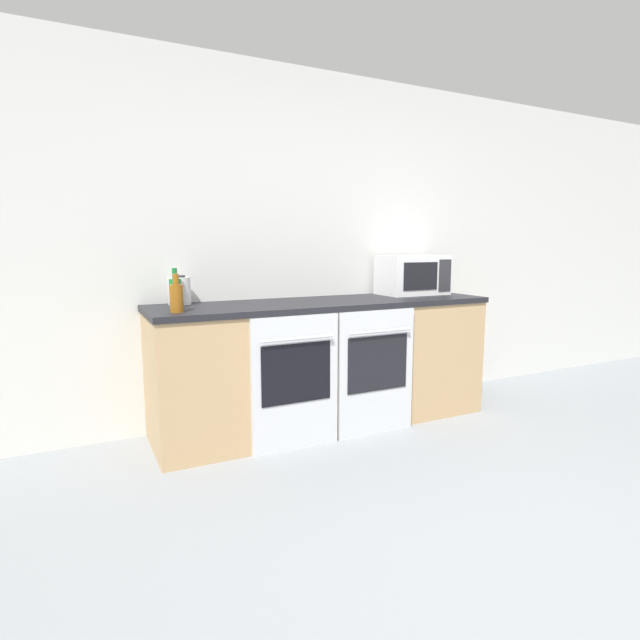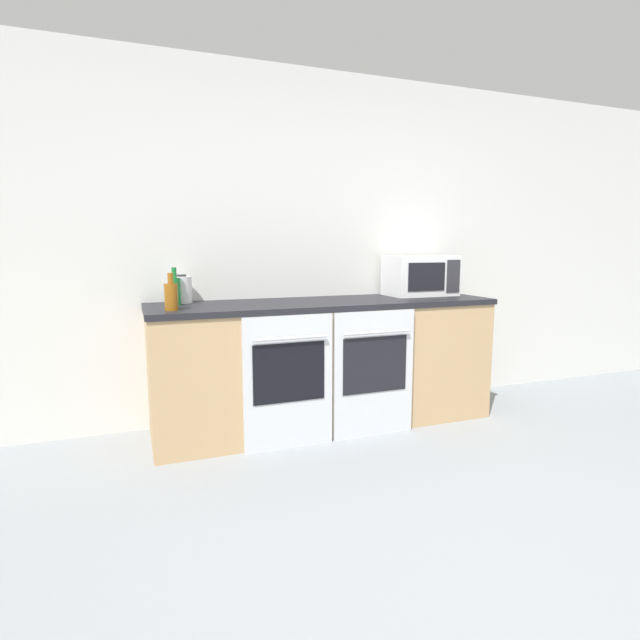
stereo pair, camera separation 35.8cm
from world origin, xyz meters
The scene contains 9 objects.
ground_plane centered at (0.00, 0.00, 0.00)m, with size 16.00×16.00×0.00m, color gray.
wall_back centered at (0.00, 2.44, 1.30)m, with size 10.00×0.06×2.60m.
counter_back centered at (0.00, 2.08, 0.46)m, with size 2.48×0.68×0.91m.
oven_left centered at (-0.39, 1.74, 0.44)m, with size 0.59×0.06×0.87m.
oven_right centered at (0.22, 1.74, 0.44)m, with size 0.59×0.06×0.87m.
microwave centered at (0.86, 2.20, 1.07)m, with size 0.53×0.34×0.32m.
bottle_amber centered at (-1.07, 1.91, 1.00)m, with size 0.08×0.08×0.23m.
bottle_green centered at (-1.03, 2.18, 1.01)m, with size 0.08×0.08×0.25m.
kettle centered at (-0.98, 2.31, 1.01)m, with size 0.15×0.15×0.20m.
Camera 1 is at (-1.63, -1.09, 1.30)m, focal length 28.00 mm.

